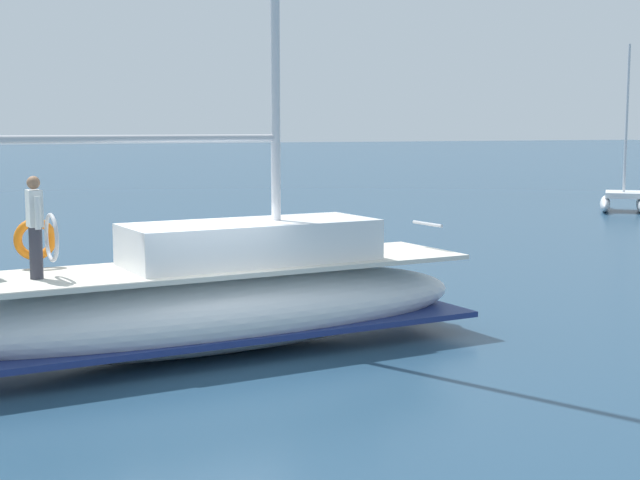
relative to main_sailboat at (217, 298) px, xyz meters
The scene contains 4 objects.
ground_plane 1.10m from the main_sailboat, 28.54° to the right, with size 400.00×400.00×0.00m, color navy.
main_sailboat is the anchor object (origin of this frame).
moored_catamaran 30.28m from the main_sailboat, 124.05° to the left, with size 4.40×4.29×7.42m.
mooring_buoy 7.48m from the main_sailboat, 160.19° to the left, with size 0.70×0.70×0.95m.
Camera 1 is at (14.00, -4.64, 3.78)m, focal length 51.48 mm.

